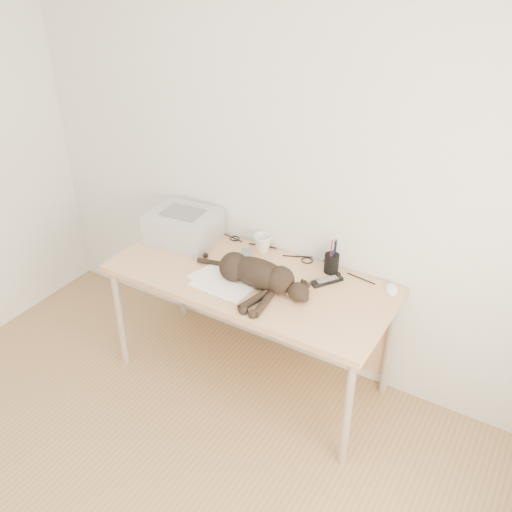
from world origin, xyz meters
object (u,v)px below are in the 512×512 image
Objects in this scene: printer at (184,226)px; mouse at (392,287)px; cat at (255,274)px; mug at (262,243)px; desk at (258,289)px; pen_cup at (332,263)px.

mouse is (1.29, 0.12, -0.07)m from printer.
cat is 6.64× the size of mug.
desk is 13.89× the size of mouse.
desk is at bearing 170.74° from mouse.
pen_cup is (0.36, 0.19, 0.19)m from desk.
printer reaches higher than cat.
mouse is (0.65, 0.34, -0.05)m from cat.
pen_cup is at bearing 49.97° from cat.
desk is 0.76m from mouse.
cat is at bearing -18.48° from printer.
pen_cup reaches higher than desk.
cat is 3.51× the size of pen_cup.
mouse is at bearing -0.06° from pen_cup.
pen_cup is 0.36m from mouse.
cat is 6.40× the size of mouse.
desk is at bearing -66.66° from mug.
pen_cup is 1.82× the size of mouse.
desk is 0.62m from printer.
cat is at bearing -177.00° from mouse.
cat reaches higher than mouse.
desk is 3.75× the size of printer.
mouse is at bearing 28.72° from cat.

